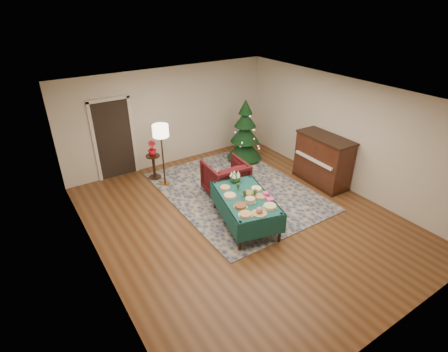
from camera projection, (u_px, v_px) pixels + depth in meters
room_shell at (244, 163)px, 7.07m from camera, size 7.00×7.00×7.00m
doorway at (114, 138)px, 8.99m from camera, size 1.08×0.04×2.16m
rug at (236, 191)px, 8.74m from camera, size 3.21×4.21×0.02m
buffet_table at (245, 202)px, 7.28m from camera, size 1.41×1.93×0.67m
platter_0 at (246, 214)px, 6.62m from camera, size 0.28×0.28×0.04m
platter_1 at (259, 211)px, 6.65m from camera, size 0.30×0.30×0.15m
platter_2 at (270, 206)px, 6.85m from camera, size 0.29×0.29×0.06m
platter_3 at (240, 206)px, 6.88m from camera, size 0.28×0.28×0.05m
platter_4 at (250, 200)px, 7.02m from camera, size 0.24×0.24×0.09m
platter_5 at (261, 197)px, 7.20m from camera, size 0.26×0.26×0.04m
platter_6 at (230, 196)px, 7.22m from camera, size 0.29×0.29×0.05m
platter_7 at (248, 194)px, 7.27m from camera, size 0.26×0.26×0.06m
platter_8 at (256, 189)px, 7.49m from camera, size 0.26×0.26×0.04m
platter_9 at (225, 188)px, 7.52m from camera, size 0.25×0.25×0.04m
goblet_0 at (238, 187)px, 7.42m from camera, size 0.07×0.07×0.16m
goblet_1 at (255, 193)px, 7.20m from camera, size 0.07×0.07×0.16m
goblet_2 at (244, 194)px, 7.17m from camera, size 0.07×0.07×0.16m
napkin_stack at (270, 199)px, 7.10m from camera, size 0.16×0.16×0.04m
gift_box at (266, 194)px, 7.22m from camera, size 0.13×0.13×0.09m
centerpiece at (235, 177)px, 7.73m from camera, size 0.24×0.24×0.28m
armchair at (225, 176)px, 8.43m from camera, size 0.99×0.94×0.95m
floor_lamp at (161, 135)px, 8.43m from camera, size 0.39×0.39×1.62m
side_table at (154, 167)px, 9.21m from camera, size 0.37×0.37×0.66m
potted_plant at (152, 152)px, 9.00m from camera, size 0.22×0.40×0.22m
christmas_tree at (245, 134)px, 9.98m from camera, size 1.15×1.15×1.83m
piano at (323, 160)px, 8.88m from camera, size 0.75×1.50×1.28m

